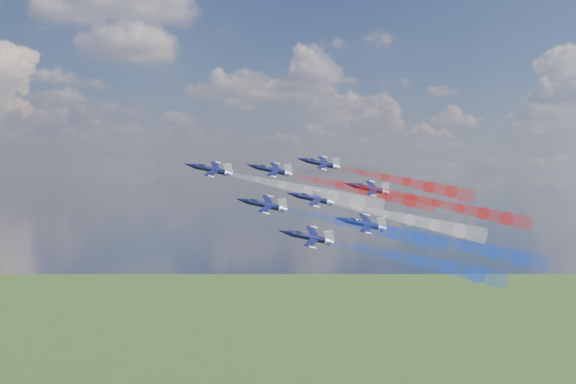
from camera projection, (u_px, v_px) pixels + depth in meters
name	position (u px, v px, depth m)	size (l,w,h in m)	color
jet_lead	(211.00, 169.00, 174.79)	(10.77, 13.47, 3.59)	black
trail_lead	(308.00, 191.00, 175.05)	(4.49, 40.63, 4.49)	white
jet_inner_left	(264.00, 205.00, 163.95)	(10.77, 13.47, 3.59)	black
trail_inner_left	(367.00, 227.00, 164.21)	(4.49, 40.63, 4.49)	blue
jet_inner_right	(271.00, 170.00, 184.78)	(10.77, 13.47, 3.59)	black
trail_inner_right	(363.00, 190.00, 185.04)	(4.49, 40.63, 4.49)	red
jet_outer_left	(309.00, 237.00, 153.01)	(10.77, 13.47, 3.59)	black
trail_outer_left	(419.00, 261.00, 153.27)	(4.49, 40.63, 4.49)	blue
jet_center_third	(312.00, 199.00, 174.34)	(10.77, 13.47, 3.59)	black
trail_center_third	(410.00, 220.00, 174.59)	(4.49, 40.63, 4.49)	white
jet_outer_right	(320.00, 163.00, 196.05)	(10.77, 13.47, 3.59)	black
trail_outer_right	(407.00, 182.00, 196.31)	(4.49, 40.63, 4.49)	red
jet_rear_left	(363.00, 224.00, 164.28)	(10.77, 13.47, 3.59)	black
trail_rear_left	(466.00, 246.00, 164.53)	(4.49, 40.63, 4.49)	blue
jet_rear_right	(369.00, 189.00, 185.84)	(10.77, 13.47, 3.59)	black
trail_rear_right	(460.00, 208.00, 186.10)	(4.49, 40.63, 4.49)	red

